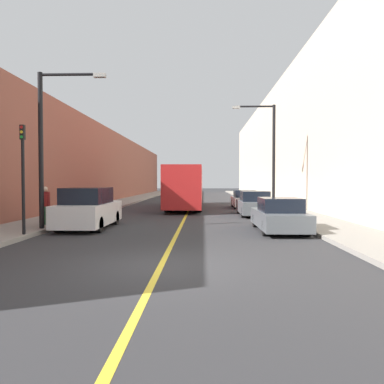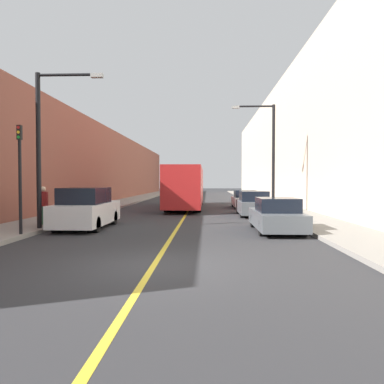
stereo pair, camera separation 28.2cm
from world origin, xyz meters
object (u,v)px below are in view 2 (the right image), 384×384
at_px(car_right_far, 244,200).
at_px(street_lamp_right, 269,150).
at_px(car_right_mid, 253,205).
at_px(pedestrian, 43,205).
at_px(traffic_light, 20,175).
at_px(car_right_near, 276,216).
at_px(street_lamp_left, 45,138).
at_px(parked_suv_left, 86,209).
at_px(bus, 186,186).

distance_m(car_right_far, street_lamp_right, 6.28).
xyz_separation_m(car_right_mid, pedestrian, (-10.42, -6.47, 0.37)).
bearing_deg(traffic_light, car_right_near, 12.80).
relative_size(car_right_mid, street_lamp_left, 0.69).
relative_size(car_right_near, pedestrian, 2.60).
relative_size(traffic_light, pedestrian, 2.34).
xyz_separation_m(car_right_far, pedestrian, (-10.54, -13.24, 0.41)).
bearing_deg(pedestrian, traffic_light, -80.68).
xyz_separation_m(street_lamp_left, street_lamp_right, (10.96, 9.52, 0.26)).
relative_size(car_right_near, street_lamp_left, 0.69).
height_order(car_right_mid, car_right_far, car_right_mid).
relative_size(parked_suv_left, street_lamp_right, 0.68).
xyz_separation_m(bus, street_lamp_right, (5.81, -4.49, 2.52)).
height_order(parked_suv_left, car_right_mid, parked_suv_left).
height_order(car_right_near, street_lamp_left, street_lamp_left).
bearing_deg(bus, traffic_light, -108.69).
relative_size(bus, street_lamp_right, 1.76).
xyz_separation_m(bus, car_right_mid, (4.57, -6.24, -1.03)).
relative_size(car_right_near, car_right_mid, 1.01).
xyz_separation_m(car_right_far, street_lamp_right, (1.13, -5.02, 3.60)).
relative_size(parked_suv_left, car_right_mid, 1.06).
distance_m(car_right_near, street_lamp_right, 9.80).
bearing_deg(car_right_mid, traffic_light, -136.04).
relative_size(car_right_near, car_right_far, 1.05).
xyz_separation_m(car_right_near, traffic_light, (-10.00, -2.27, 1.74)).
xyz_separation_m(car_right_mid, street_lamp_right, (1.24, 1.75, 3.56)).
relative_size(car_right_far, street_lamp_right, 0.61).
bearing_deg(car_right_near, car_right_mid, 90.64).
height_order(car_right_mid, pedestrian, pedestrian).
bearing_deg(parked_suv_left, pedestrian, 179.35).
distance_m(street_lamp_right, pedestrian, 14.62).
bearing_deg(street_lamp_left, street_lamp_right, 40.97).
bearing_deg(car_right_far, traffic_light, -121.56).
relative_size(parked_suv_left, pedestrian, 2.72).
distance_m(car_right_mid, traffic_light, 13.88).
xyz_separation_m(street_lamp_left, traffic_light, (-0.20, -1.79, -1.60)).
xyz_separation_m(car_right_far, street_lamp_left, (-9.84, -14.54, 3.34)).
bearing_deg(pedestrian, bus, 65.27).
relative_size(bus, traffic_light, 3.03).
height_order(car_right_near, car_right_far, car_right_near).
relative_size(bus, street_lamp_left, 1.90).
bearing_deg(street_lamp_right, traffic_light, -134.61).
bearing_deg(bus, street_lamp_right, -37.71).
xyz_separation_m(parked_suv_left, car_right_near, (8.49, -0.80, -0.21)).
relative_size(car_right_near, street_lamp_right, 0.65).
xyz_separation_m(bus, parked_suv_left, (-3.84, -12.74, -0.86)).
distance_m(bus, car_right_mid, 7.81).
bearing_deg(car_right_far, bus, -173.54).
height_order(bus, car_right_mid, bus).
height_order(car_right_far, street_lamp_right, street_lamp_right).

